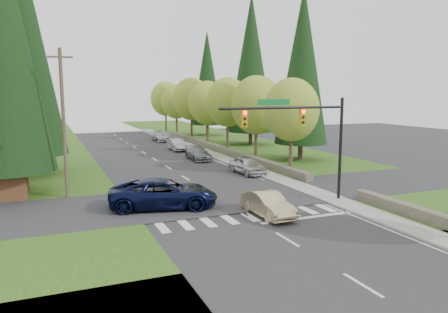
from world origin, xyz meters
TOP-DOWN VIEW (x-y plane):
  - ground at (0.00, 0.00)m, footprint 120.00×120.00m
  - grass_east at (13.00, 20.00)m, footprint 14.00×110.00m
  - grass_west at (-13.00, 20.00)m, footprint 14.00×110.00m
  - cross_street at (0.00, 8.00)m, footprint 120.00×8.00m
  - sidewalk_east at (6.90, 22.00)m, footprint 1.80×80.00m
  - curb_east at (6.05, 22.00)m, footprint 0.20×80.00m
  - stone_wall_north at (8.60, 30.00)m, footprint 0.70×40.00m
  - traffic_signal at (4.37, 4.50)m, footprint 8.70×0.37m
  - utility_pole at (-9.50, 12.00)m, footprint 1.60×0.24m
  - decid_tree_0 at (9.20, 14.00)m, footprint 4.80×4.80m
  - decid_tree_1 at (9.30, 21.00)m, footprint 5.20×5.20m
  - decid_tree_2 at (9.10, 28.00)m, footprint 5.00×5.00m
  - decid_tree_3 at (9.20, 35.00)m, footprint 5.00×5.00m
  - decid_tree_4 at (9.30, 42.00)m, footprint 5.40×5.40m
  - decid_tree_5 at (9.10, 49.00)m, footprint 4.80×4.80m
  - decid_tree_6 at (9.20, 56.00)m, footprint 5.20×5.20m
  - conifer_w_a at (-13.00, 14.00)m, footprint 6.12×6.12m
  - conifer_w_c at (-12.00, 22.00)m, footprint 6.46×6.46m
  - conifer_w_e at (-14.00, 28.00)m, footprint 5.78×5.78m
  - conifer_e_a at (14.00, 20.00)m, footprint 5.44×5.44m
  - conifer_e_b at (15.00, 34.00)m, footprint 6.12×6.12m
  - conifer_e_c at (14.00, 48.00)m, footprint 5.10×5.10m
  - sedan_champagne at (1.05, 2.98)m, footprint 1.62×4.33m
  - suv_navy at (-4.10, 6.98)m, footprint 7.19×4.59m
  - parked_car_a at (5.60, 15.33)m, footprint 2.09×4.62m
  - parked_car_b at (4.20, 24.34)m, footprint 2.01×4.71m
  - parked_car_c at (4.20, 32.36)m, footprint 1.56×4.38m
  - parked_car_d at (5.60, 42.38)m, footprint 1.77×4.40m
  - parked_car_e at (4.89, 43.00)m, footprint 1.96×4.66m

SIDE VIEW (x-z plane):
  - ground at x=0.00m, z-range 0.00..0.00m
  - cross_street at x=0.00m, z-range -0.05..0.05m
  - grass_east at x=13.00m, z-range 0.00..0.06m
  - grass_west at x=-13.00m, z-range 0.00..0.06m
  - sidewalk_east at x=6.90m, z-range 0.00..0.13m
  - curb_east at x=6.05m, z-range 0.00..0.13m
  - stone_wall_north at x=8.60m, z-range 0.00..0.70m
  - parked_car_e at x=4.89m, z-range 0.00..1.34m
  - parked_car_b at x=4.20m, z-range 0.00..1.35m
  - sedan_champagne at x=1.05m, z-range 0.00..1.41m
  - parked_car_c at x=4.20m, z-range 0.00..1.44m
  - parked_car_d at x=5.60m, z-range 0.00..1.50m
  - parked_car_a at x=5.60m, z-range 0.00..1.54m
  - suv_navy at x=-4.10m, z-range 0.00..1.85m
  - traffic_signal at x=4.37m, z-range 1.58..8.38m
  - utility_pole at x=-9.50m, z-range 0.14..10.14m
  - decid_tree_5 at x=9.10m, z-range 1.38..9.68m
  - decid_tree_0 at x=9.20m, z-range 1.41..9.78m
  - decid_tree_3 at x=9.20m, z-range 1.39..9.94m
  - decid_tree_1 at x=9.30m, z-range 1.40..10.20m
  - decid_tree_6 at x=9.20m, z-range 1.43..10.30m
  - decid_tree_2 at x=9.10m, z-range 1.52..10.34m
  - decid_tree_4 at x=9.30m, z-range 1.47..10.65m
  - conifer_e_c at x=14.00m, z-range 0.89..17.69m
  - conifer_e_a at x=14.00m, z-range 0.89..18.69m
  - conifer_w_e at x=-14.00m, z-range 0.89..19.69m
  - conifer_w_a at x=-13.00m, z-range 0.89..20.69m
  - conifer_e_b at x=15.00m, z-range 0.89..20.69m
  - conifer_w_c at x=-12.00m, z-range 0.89..21.69m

